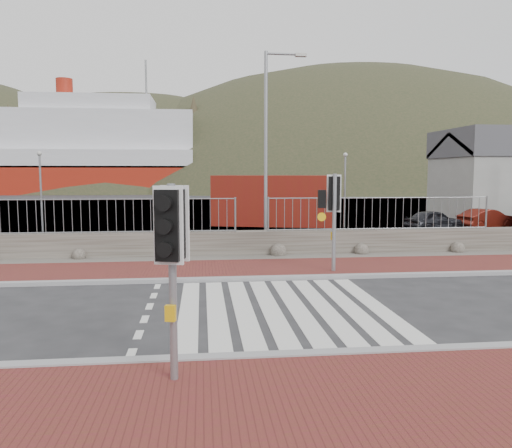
{
  "coord_description": "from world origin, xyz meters",
  "views": [
    {
      "loc": [
        -1.8,
        -10.74,
        3.02
      ],
      "look_at": [
        -0.3,
        3.0,
        1.6
      ],
      "focal_mm": 35.0,
      "sensor_mm": 36.0,
      "label": 1
    }
  ],
  "objects": [
    {
      "name": "shipping_container",
      "position": [
        2.4,
        18.0,
        1.44
      ],
      "size": [
        7.41,
        4.58,
        2.87
      ],
      "primitive_type": "cube",
      "rotation": [
        0.0,
        0.0,
        -0.27
      ],
      "color": "maroon",
      "rests_on": "ground"
    },
    {
      "name": "ferry",
      "position": [
        -24.65,
        67.9,
        5.36
      ],
      "size": [
        50.0,
        16.0,
        20.0
      ],
      "color": "maroon",
      "rests_on": "ground"
    },
    {
      "name": "kerb_near",
      "position": [
        0.0,
        -3.0,
        0.05
      ],
      "size": [
        40.0,
        0.25,
        0.12
      ],
      "primitive_type": "cube",
      "color": "gray",
      "rests_on": "ground"
    },
    {
      "name": "ground",
      "position": [
        0.0,
        0.0,
        0.0
      ],
      "size": [
        220.0,
        220.0,
        0.0
      ],
      "primitive_type": "plane",
      "color": "#28282B",
      "rests_on": "ground"
    },
    {
      "name": "water",
      "position": [
        0.0,
        62.9,
        0.0
      ],
      "size": [
        220.0,
        50.0,
        0.05
      ],
      "primitive_type": "cube",
      "color": "#3F4C54",
      "rests_on": "ground"
    },
    {
      "name": "quay",
      "position": [
        0.0,
        27.9,
        0.0
      ],
      "size": [
        120.0,
        40.0,
        0.5
      ],
      "primitive_type": "cube",
      "color": "#4C4C4F",
      "rests_on": "ground"
    },
    {
      "name": "railing",
      "position": [
        0.0,
        7.15,
        1.82
      ],
      "size": [
        18.07,
        0.07,
        1.22
      ],
      "color": "gray",
      "rests_on": "stone_wall"
    },
    {
      "name": "zebra_crossing",
      "position": [
        -0.0,
        0.0,
        0.01
      ],
      "size": [
        4.62,
        5.6,
        0.01
      ],
      "color": "silver",
      "rests_on": "ground"
    },
    {
      "name": "car_b",
      "position": [
        13.48,
        14.51,
        0.55
      ],
      "size": [
        3.5,
        2.07,
        1.09
      ],
      "primitive_type": "imported",
      "rotation": [
        0.0,
        0.0,
        1.86
      ],
      "color": "#54130C",
      "rests_on": "ground"
    },
    {
      "name": "traffic_signal_far",
      "position": [
        2.09,
        3.73,
        2.17
      ],
      "size": [
        0.73,
        0.3,
        3.0
      ],
      "rotation": [
        0.0,
        0.0,
        3.03
      ],
      "color": "gray",
      "rests_on": "ground"
    },
    {
      "name": "streetlight",
      "position": [
        0.76,
        8.1,
        4.23
      ],
      "size": [
        1.59,
        0.21,
        7.51
      ],
      "rotation": [
        0.0,
        0.0,
        0.01
      ],
      "color": "gray",
      "rests_on": "ground"
    },
    {
      "name": "gravel_strip",
      "position": [
        0.0,
        6.5,
        0.03
      ],
      "size": [
        40.0,
        1.5,
        0.06
      ],
      "primitive_type": "cube",
      "color": "#59544C",
      "rests_on": "ground"
    },
    {
      "name": "traffic_signal_near",
      "position": [
        -2.21,
        -3.77,
        2.08
      ],
      "size": [
        0.46,
        0.34,
        2.87
      ],
      "rotation": [
        0.0,
        0.0,
        -0.26
      ],
      "color": "gray",
      "rests_on": "ground"
    },
    {
      "name": "sidewalk_far",
      "position": [
        0.0,
        4.5,
        0.04
      ],
      "size": [
        40.0,
        3.0,
        0.08
      ],
      "primitive_type": "cube",
      "color": "maroon",
      "rests_on": "ground"
    },
    {
      "name": "stone_wall",
      "position": [
        0.0,
        7.3,
        0.45
      ],
      "size": [
        40.0,
        0.6,
        0.9
      ],
      "primitive_type": "cube",
      "color": "#4E4840",
      "rests_on": "ground"
    },
    {
      "name": "sidewalk_near",
      "position": [
        0.0,
        -5.0,
        0.04
      ],
      "size": [
        40.0,
        4.0,
        0.08
      ],
      "primitive_type": "cube",
      "color": "maroon",
      "rests_on": "ground"
    },
    {
      "name": "kerb_far",
      "position": [
        0.0,
        3.0,
        0.05
      ],
      "size": [
        40.0,
        0.25,
        0.12
      ],
      "primitive_type": "cube",
      "color": "gray",
      "rests_on": "ground"
    },
    {
      "name": "hills_backdrop",
      "position": [
        6.74,
        87.9,
        -23.05
      ],
      "size": [
        254.0,
        90.0,
        100.0
      ],
      "color": "#28301D",
      "rests_on": "ground"
    },
    {
      "name": "car_a",
      "position": [
        10.29,
        14.1,
        0.54
      ],
      "size": [
        3.44,
        2.18,
        1.09
      ],
      "primitive_type": "imported",
      "rotation": [
        0.0,
        0.0,
        1.87
      ],
      "color": "black",
      "rests_on": "ground"
    }
  ]
}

